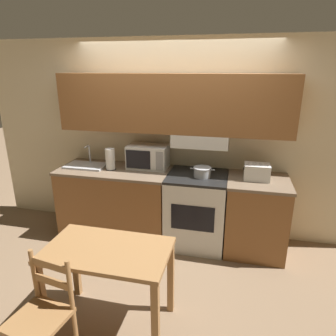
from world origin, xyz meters
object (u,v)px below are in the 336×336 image
at_px(sink_basin, 86,165).
at_px(paper_towel_roll, 110,159).
at_px(microwave, 148,156).
at_px(dining_table, 108,262).
at_px(stove_range, 196,210).
at_px(chair_left_of_table, 42,317).
at_px(cooking_pot, 202,172).
at_px(toaster, 257,172).

xyz_separation_m(sink_basin, paper_towel_roll, (0.37, -0.03, 0.12)).
bearing_deg(microwave, dining_table, -85.49).
height_order(stove_range, chair_left_of_table, stove_range).
xyz_separation_m(stove_range, cooking_pot, (0.06, -0.04, 0.53)).
relative_size(cooking_pot, dining_table, 0.28).
bearing_deg(paper_towel_roll, stove_range, 1.53).
distance_m(toaster, dining_table, 1.98).
bearing_deg(sink_basin, stove_range, -0.05).
bearing_deg(stove_range, chair_left_of_table, -114.06).
distance_m(dining_table, chair_left_of_table, 0.61).
bearing_deg(microwave, cooking_pot, -13.97).
distance_m(toaster, chair_left_of_table, 2.58).
relative_size(microwave, chair_left_of_table, 0.58).
xyz_separation_m(sink_basin, chair_left_of_table, (0.62, -1.95, -0.51)).
bearing_deg(chair_left_of_table, cooking_pot, 73.54).
xyz_separation_m(stove_range, microwave, (-0.67, 0.15, 0.62)).
xyz_separation_m(sink_basin, dining_table, (0.95, -1.48, -0.31)).
bearing_deg(chair_left_of_table, microwave, 94.07).
bearing_deg(sink_basin, microwave, 10.02).
bearing_deg(stove_range, toaster, 0.75).
height_order(microwave, dining_table, microwave).
relative_size(sink_basin, chair_left_of_table, 0.60).
height_order(sink_basin, dining_table, sink_basin).
bearing_deg(sink_basin, paper_towel_roll, -4.92).
bearing_deg(chair_left_of_table, dining_table, 64.58).
bearing_deg(cooking_pot, microwave, 166.03).
relative_size(microwave, sink_basin, 0.97).
bearing_deg(toaster, paper_towel_roll, -178.77).
bearing_deg(chair_left_of_table, sink_basin, 117.09).
bearing_deg(paper_towel_roll, dining_table, -68.18).
relative_size(toaster, chair_left_of_table, 0.34).
bearing_deg(paper_towel_roll, toaster, 1.23).
bearing_deg(sink_basin, dining_table, -57.45).
bearing_deg(toaster, microwave, 174.27).
xyz_separation_m(toaster, sink_basin, (-2.18, -0.01, -0.08)).
relative_size(toaster, sink_basin, 0.57).
bearing_deg(dining_table, chair_left_of_table, -124.92).
height_order(toaster, paper_towel_roll, paper_towel_roll).
height_order(cooking_pot, sink_basin, sink_basin).
height_order(paper_towel_roll, dining_table, paper_towel_roll).
xyz_separation_m(dining_table, chair_left_of_table, (-0.33, -0.47, -0.20)).
xyz_separation_m(paper_towel_roll, chair_left_of_table, (0.25, -1.92, -0.63)).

